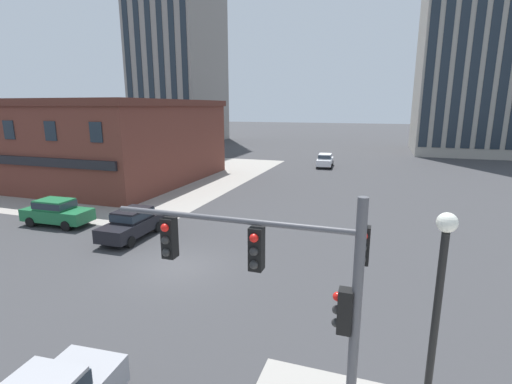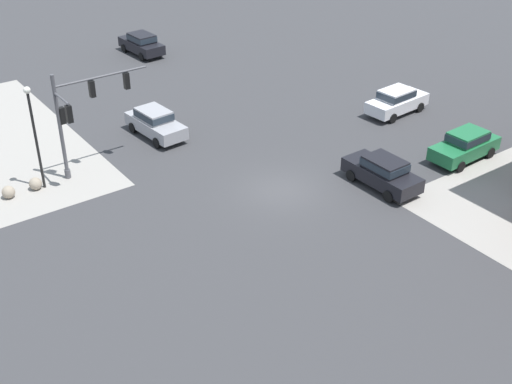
# 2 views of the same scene
# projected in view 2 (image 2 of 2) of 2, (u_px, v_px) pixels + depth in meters

# --- Properties ---
(ground_plane) EXTENTS (320.00, 320.00, 0.00)m
(ground_plane) POSITION_uv_depth(u_px,v_px,m) (281.00, 190.00, 35.39)
(ground_plane) COLOR #38383A
(traffic_signal_main) EXTENTS (5.35, 2.09, 5.91)m
(traffic_signal_main) POSITION_uv_depth(u_px,v_px,m) (78.00, 112.00, 35.02)
(traffic_signal_main) COLOR #4C4C51
(traffic_signal_main) RESTS_ON ground
(bollard_sphere_curb_a) EXTENTS (0.68, 0.68, 0.68)m
(bollard_sphere_curb_a) POSITION_uv_depth(u_px,v_px,m) (36.00, 184.00, 35.32)
(bollard_sphere_curb_a) COLOR gray
(bollard_sphere_curb_a) RESTS_ON ground
(bollard_sphere_curb_b) EXTENTS (0.68, 0.68, 0.68)m
(bollard_sphere_curb_b) POSITION_uv_depth(u_px,v_px,m) (8.00, 192.00, 34.57)
(bollard_sphere_curb_b) COLOR gray
(bollard_sphere_curb_b) RESTS_ON ground
(street_lamp_corner_near) EXTENTS (0.36, 0.36, 5.68)m
(street_lamp_corner_near) POSITION_uv_depth(u_px,v_px,m) (34.00, 127.00, 33.87)
(street_lamp_corner_near) COLOR black
(street_lamp_corner_near) RESTS_ON ground
(car_main_northbound_near) EXTENTS (1.95, 4.43, 1.68)m
(car_main_northbound_near) POSITION_uv_depth(u_px,v_px,m) (383.00, 171.00, 35.27)
(car_main_northbound_near) COLOR black
(car_main_northbound_near) RESTS_ON ground
(car_main_northbound_far) EXTENTS (2.15, 4.53, 1.68)m
(car_main_northbound_far) POSITION_uv_depth(u_px,v_px,m) (155.00, 122.00, 40.63)
(car_main_northbound_far) COLOR #99999E
(car_main_northbound_far) RESTS_ON ground
(car_main_southbound_near) EXTENTS (4.52, 2.13, 1.68)m
(car_main_southbound_near) POSITION_uv_depth(u_px,v_px,m) (397.00, 100.00, 43.52)
(car_main_southbound_near) COLOR silver
(car_main_southbound_near) RESTS_ON ground
(car_main_southbound_far) EXTENTS (2.11, 4.51, 1.68)m
(car_main_southbound_far) POSITION_uv_depth(u_px,v_px,m) (142.00, 43.00, 53.61)
(car_main_southbound_far) COLOR black
(car_main_southbound_far) RESTS_ON ground
(car_cross_eastbound) EXTENTS (4.47, 2.02, 1.68)m
(car_cross_eastbound) POSITION_uv_depth(u_px,v_px,m) (465.00, 144.00, 38.00)
(car_cross_eastbound) COLOR #1E6B3D
(car_cross_eastbound) RESTS_ON ground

